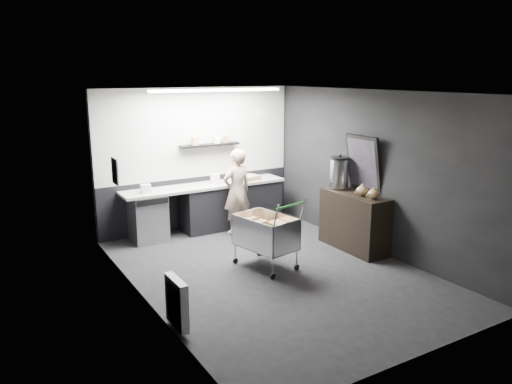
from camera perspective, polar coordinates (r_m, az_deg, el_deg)
floor at (r=7.72m, az=2.11°, el=-9.11°), size 5.50×5.50×0.00m
ceiling at (r=7.13m, az=2.30°, el=11.35°), size 5.50×5.50×0.00m
wall_back at (r=9.69m, az=-6.70°, el=3.80°), size 5.50×0.00×5.50m
wall_front at (r=5.30m, az=18.64°, el=-5.00°), size 5.50×0.00×5.50m
wall_left at (r=6.47m, az=-12.85°, el=-1.32°), size 0.00×5.50×5.50m
wall_right at (r=8.54m, az=13.54°, el=2.21°), size 0.00×5.50×5.50m
kitchen_wall_panel at (r=9.60m, az=-6.73°, el=6.73°), size 3.95×0.02×1.70m
dado_panel at (r=9.85m, az=-6.52°, el=-1.10°), size 3.95×0.02×1.00m
floating_shelf at (r=9.61m, az=-5.33°, el=5.39°), size 1.20×0.22×0.04m
wall_clock at (r=10.21m, az=0.52°, el=8.91°), size 0.20×0.03×0.20m
poster at (r=7.65m, az=-15.84°, el=2.31°), size 0.02×0.30×0.40m
poster_red_band at (r=7.64m, az=-15.83°, el=2.83°), size 0.02×0.22×0.10m
radiator at (r=6.03m, az=-9.04°, el=-12.40°), size 0.10×0.50×0.60m
ceiling_strip at (r=8.74m, az=-4.46°, el=11.52°), size 2.40×0.20×0.04m
prep_counter at (r=9.64m, az=-5.01°, el=-1.64°), size 3.20×0.61×0.90m
person at (r=9.30m, az=-2.20°, el=0.05°), size 0.62×0.44×1.61m
shopping_cart at (r=7.73m, az=1.08°, el=-4.88°), size 0.79×1.12×1.11m
sideboard at (r=8.69m, az=11.09°, el=-2.44°), size 0.56×1.30×1.95m
fire_extinguisher at (r=6.32m, az=-9.14°, el=-12.08°), size 0.16×0.16×0.53m
cardboard_box at (r=9.83m, az=-0.96°, el=1.62°), size 0.51×0.43×0.09m
pink_tub at (r=9.54m, az=-4.69°, el=1.51°), size 0.18×0.18×0.18m
white_container at (r=8.99m, az=-12.48°, el=0.38°), size 0.18×0.15×0.15m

